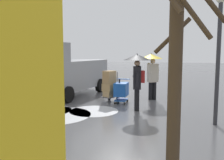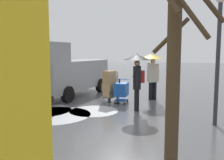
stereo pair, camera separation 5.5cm
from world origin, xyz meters
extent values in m
plane|color=#5B5B5E|center=(0.00, 0.00, 0.00)|extent=(90.00, 90.00, 0.00)
cylinder|color=silver|center=(1.72, 2.44, 0.00)|extent=(2.57, 2.57, 0.01)
cylinder|color=#ADAFB5|center=(0.67, 1.40, 0.00)|extent=(1.83, 1.83, 0.01)
cylinder|color=#999BA0|center=(2.53, 2.02, 0.00)|extent=(2.18, 2.18, 0.01)
cube|color=gray|center=(3.30, -1.24, 1.06)|extent=(2.16, 5.27, 1.40)
cube|color=gray|center=(3.37, 0.66, 2.18)|extent=(1.89, 1.47, 0.84)
cube|color=black|center=(3.40, 1.38, 1.38)|extent=(1.66, 0.12, 0.63)
cube|color=#232326|center=(3.40, 1.42, 0.32)|extent=(1.96, 0.24, 0.24)
cylinder|color=black|center=(2.38, 0.41, 0.36)|extent=(0.27, 0.73, 0.72)
cylinder|color=black|center=(4.34, 0.33, 0.36)|extent=(0.27, 0.73, 0.72)
cylinder|color=black|center=(2.25, -2.81, 0.36)|extent=(0.27, 0.73, 0.72)
cylinder|color=black|center=(4.21, -2.89, 0.36)|extent=(0.27, 0.73, 0.72)
cube|color=#1951B2|center=(0.17, -0.34, 0.60)|extent=(0.60, 0.81, 0.56)
cube|color=#1951B2|center=(0.17, -0.34, 0.14)|extent=(0.54, 0.73, 0.04)
cylinder|color=#1951B2|center=(0.22, -0.76, 1.00)|extent=(0.58, 0.10, 0.04)
sphere|color=black|center=(-0.07, -0.06, 0.05)|extent=(0.10, 0.10, 0.10)
sphere|color=black|center=(0.35, -0.01, 0.05)|extent=(0.10, 0.10, 0.10)
sphere|color=black|center=(0.00, -0.67, 0.05)|extent=(0.10, 0.10, 0.10)
sphere|color=black|center=(0.42, -0.62, 0.05)|extent=(0.10, 0.10, 0.10)
cylinder|color=black|center=(0.24, -0.23, 0.70)|extent=(0.10, 0.29, 0.69)
cube|color=#515156|center=(0.77, -0.46, 0.22)|extent=(0.63, 0.71, 0.03)
cylinder|color=#515156|center=(0.47, -0.69, 0.77)|extent=(0.04, 0.04, 1.10)
cylinder|color=#515156|center=(0.90, -0.81, 0.77)|extent=(0.04, 0.04, 1.10)
cylinder|color=black|center=(0.45, -0.68, 0.10)|extent=(0.10, 0.21, 0.20)
cylinder|color=black|center=(0.92, -0.81, 0.10)|extent=(0.10, 0.21, 0.20)
cube|color=tan|center=(0.77, -0.46, 0.35)|extent=(0.51, 0.60, 0.25)
cube|color=tan|center=(0.77, -0.46, 0.64)|extent=(0.59, 0.66, 0.32)
cube|color=#A37F51|center=(0.77, -0.46, 0.95)|extent=(0.53, 0.64, 0.30)
cube|color=#A37F51|center=(0.77, -0.46, 1.23)|extent=(0.53, 0.59, 0.27)
cylinder|color=black|center=(-1.00, -1.64, 0.41)|extent=(0.18, 0.18, 0.82)
cylinder|color=black|center=(-0.85, -1.51, 0.41)|extent=(0.18, 0.18, 0.82)
cube|color=#B2A899|center=(-0.93, -1.57, 1.24)|extent=(0.52, 0.50, 0.84)
sphere|color=beige|center=(-0.93, -1.57, 1.78)|extent=(0.22, 0.22, 0.22)
cylinder|color=#B2A899|center=(-1.13, -1.74, 1.19)|extent=(0.10, 0.10, 0.55)
cylinder|color=#B2A899|center=(-0.80, -1.44, 1.46)|extent=(0.27, 0.30, 0.50)
cylinder|color=#333338|center=(-0.85, -1.51, 1.62)|extent=(0.02, 0.02, 0.86)
cone|color=yellow|center=(-0.85, -1.51, 2.00)|extent=(1.04, 1.04, 0.22)
sphere|color=#333338|center=(-0.85, -1.51, 2.13)|extent=(0.04, 0.04, 0.04)
cube|color=maroon|center=(-0.80, -1.73, 1.28)|extent=(0.33, 0.32, 0.44)
cylinder|color=black|center=(-0.83, 0.81, 0.41)|extent=(0.18, 0.18, 0.82)
cylinder|color=black|center=(-0.77, 0.62, 0.41)|extent=(0.18, 0.18, 0.82)
cube|color=black|center=(-0.80, 0.71, 1.24)|extent=(0.40, 0.50, 0.84)
sphere|color=tan|center=(-0.80, 0.71, 1.78)|extent=(0.22, 0.22, 0.22)
cylinder|color=black|center=(-0.87, 0.96, 1.19)|extent=(0.10, 0.10, 0.55)
cylinder|color=black|center=(-0.72, 0.54, 1.46)|extent=(0.32, 0.18, 0.50)
cylinder|color=#333338|center=(-0.77, 0.62, 1.62)|extent=(0.02, 0.02, 0.86)
cone|color=black|center=(-0.77, 0.62, 2.00)|extent=(1.04, 1.04, 0.22)
sphere|color=#333338|center=(-0.77, 0.62, 2.13)|extent=(0.04, 0.04, 0.04)
cube|color=maroon|center=(-0.99, 0.65, 1.28)|extent=(0.24, 0.33, 0.44)
cylinder|color=#423323|center=(-2.67, 5.22, 1.96)|extent=(0.24, 0.24, 3.92)
cylinder|color=#423323|center=(-2.57, 4.93, 2.48)|extent=(0.66, 0.29, 0.67)
cylinder|color=#423323|center=(-2.83, 5.62, 2.92)|extent=(0.87, 0.41, 1.11)
cylinder|color=#2D2D33|center=(-3.51, 1.70, 1.80)|extent=(0.12, 0.12, 3.60)
camera|label=1|loc=(-3.15, 9.57, 2.18)|focal=39.42mm
camera|label=2|loc=(-3.20, 9.55, 2.18)|focal=39.42mm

